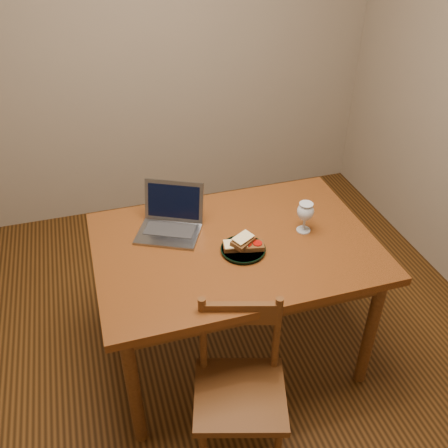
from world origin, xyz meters
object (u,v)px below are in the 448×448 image
object	(u,v)px
chair	(240,383)
laptop	(171,218)
table	(235,258)
plate	(243,250)
milk_glass	(305,217)

from	to	relation	value
chair	laptop	bearing A→B (deg)	115.11
table	chair	world-z (taller)	chair
table	plate	size ratio (longest dim) A/B	6.28
chair	laptop	xyz separation A→B (m)	(-0.11, 0.74, 0.36)
milk_glass	table	bearing A→B (deg)	-179.52
table	plate	world-z (taller)	plate
chair	milk_glass	size ratio (longest dim) A/B	2.95
chair	laptop	world-z (taller)	laptop
chair	milk_glass	distance (m)	0.82
milk_glass	laptop	bearing A→B (deg)	161.12
chair	plate	world-z (taller)	chair
table	laptop	distance (m)	0.36
chair	milk_glass	world-z (taller)	milk_glass
table	plate	xyz separation A→B (m)	(0.02, -0.07, 0.09)
laptop	chair	bearing A→B (deg)	-55.16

